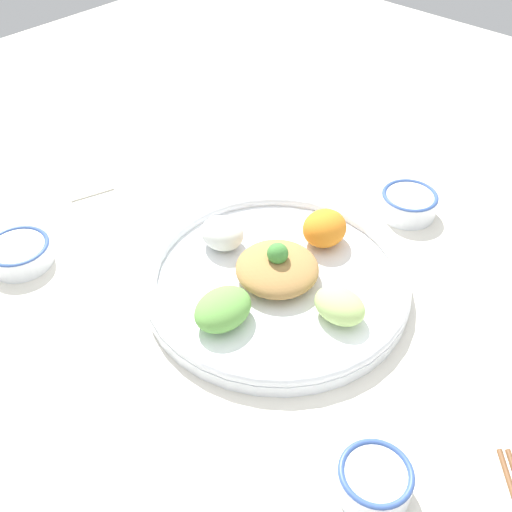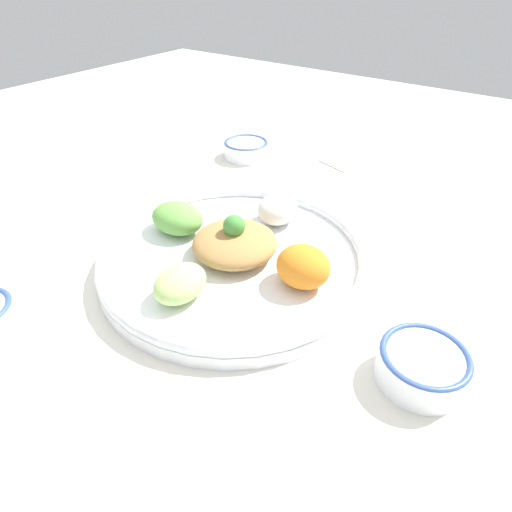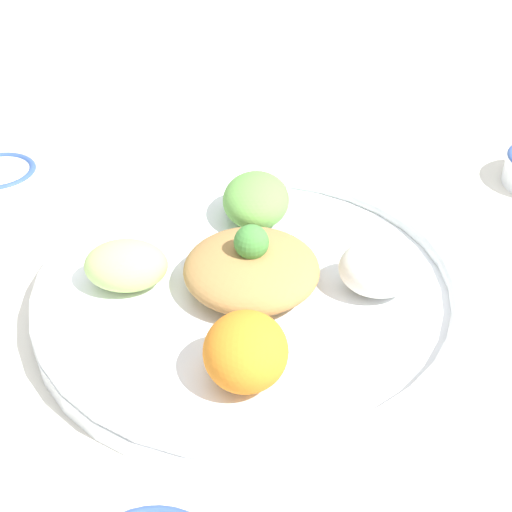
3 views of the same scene
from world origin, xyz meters
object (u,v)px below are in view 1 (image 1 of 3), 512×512
at_px(rice_bowl_blue, 374,480).
at_px(sauce_bowl_dark, 19,252).
at_px(sauce_bowl_red, 409,203).
at_px(serving_spoon_main, 71,199).
at_px(salad_platter, 277,277).

xyz_separation_m(rice_bowl_blue, sauce_bowl_dark, (-0.63, -0.06, -0.00)).
relative_size(rice_bowl_blue, sauce_bowl_dark, 0.85).
bearing_deg(sauce_bowl_red, sauce_bowl_dark, -126.12).
bearing_deg(rice_bowl_blue, sauce_bowl_dark, -174.35).
height_order(sauce_bowl_red, serving_spoon_main, sauce_bowl_red).
height_order(rice_bowl_blue, serving_spoon_main, rice_bowl_blue).
xyz_separation_m(rice_bowl_blue, serving_spoon_main, (-0.71, 0.09, -0.02)).
bearing_deg(salad_platter, sauce_bowl_dark, -145.46).
distance_m(salad_platter, rice_bowl_blue, 0.34).
relative_size(rice_bowl_blue, serving_spoon_main, 0.67).
bearing_deg(serving_spoon_main, sauce_bowl_red, -32.91).
distance_m(sauce_bowl_red, sauce_bowl_dark, 0.65).
xyz_separation_m(sauce_bowl_red, serving_spoon_main, (-0.47, -0.38, -0.02)).
relative_size(salad_platter, rice_bowl_blue, 4.75).
height_order(salad_platter, serving_spoon_main, salad_platter).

